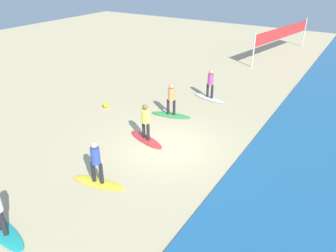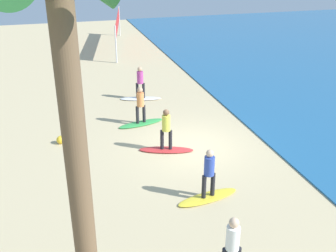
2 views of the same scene
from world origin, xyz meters
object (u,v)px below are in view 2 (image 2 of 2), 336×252
(surfboard_white, at_px, (141,99))
(surfboard_red, at_px, (166,150))
(surfer_teal, at_px, (232,243))
(beach_ball, at_px, (61,140))
(surfer_yellow, at_px, (209,170))
(surfer_red, at_px, (166,126))
(surfboard_green, at_px, (141,123))
(surfboard_yellow, at_px, (208,197))
(volleyball_net, at_px, (117,24))
(palm_tree, at_px, (61,14))
(surfer_white, at_px, (140,80))
(surfer_green, at_px, (140,103))

(surfboard_white, relative_size, surfboard_red, 1.00)
(surfer_teal, relative_size, beach_ball, 5.03)
(surfboard_red, relative_size, surfer_yellow, 1.28)
(surfer_red, height_order, surfer_teal, same)
(surfboard_green, distance_m, surfboard_red, 2.78)
(surfboard_red, xyz_separation_m, surfer_teal, (6.72, -0.29, 0.99))
(surfboard_yellow, xyz_separation_m, beach_ball, (-5.26, -4.30, 0.12))
(surfboard_green, xyz_separation_m, volleyball_net, (-14.89, 1.50, 1.74))
(surfboard_green, relative_size, palm_tree, 0.27)
(surfer_white, xyz_separation_m, surfer_yellow, (9.35, 0.11, 0.00))
(surfer_white, bearing_deg, surfboard_green, -12.10)
(surfer_green, bearing_deg, beach_ball, -74.49)
(surfboard_white, height_order, surfboard_red, same)
(surfboard_red, xyz_separation_m, surfer_red, (-0.00, 0.00, 0.99))
(surfer_white, xyz_separation_m, surfer_red, (5.88, -0.27, 0.00))
(surfer_white, relative_size, surfer_yellow, 1.00)
(surfer_red, xyz_separation_m, surfboard_yellow, (3.48, 0.39, -0.99))
(surfboard_red, xyz_separation_m, surfboard_yellow, (3.48, 0.39, 0.00))
(surfer_green, height_order, surfboard_yellow, surfer_green)
(surfboard_yellow, distance_m, surfer_teal, 3.46)
(surfboard_green, xyz_separation_m, surfboard_yellow, (6.23, 0.78, 0.00))
(beach_ball, bearing_deg, surfboard_yellow, 39.27)
(surfer_green, bearing_deg, surfboard_yellow, 7.16)
(surfboard_green, bearing_deg, beach_ball, -176.94)
(surfboard_green, distance_m, beach_ball, 3.65)
(surfboard_green, height_order, surfboard_red, same)
(surfboard_red, height_order, surfboard_yellow, same)
(surfboard_white, distance_m, palm_tree, 14.66)
(surfer_red, distance_m, beach_ball, 4.38)
(surfboard_white, xyz_separation_m, surfer_green, (3.12, -0.67, 0.99))
(surfboard_white, height_order, beach_ball, beach_ball)
(surfer_red, relative_size, beach_ball, 5.03)
(surfer_green, xyz_separation_m, surfboard_red, (2.75, 0.39, -0.99))
(surfer_green, xyz_separation_m, surfer_yellow, (6.23, 0.78, 0.00))
(surfer_green, xyz_separation_m, surfer_red, (2.75, 0.39, 0.00))
(surfer_white, height_order, beach_ball, surfer_white)
(surfboard_red, bearing_deg, surfboard_green, 115.59)
(surfer_green, bearing_deg, surfboard_green, -90.00)
(beach_ball, bearing_deg, surfer_green, 105.51)
(surfer_green, distance_m, volleyball_net, 14.99)
(surfboard_green, bearing_deg, surfer_yellow, -95.29)
(surfboard_red, distance_m, beach_ball, 4.30)
(surfer_white, xyz_separation_m, surfer_teal, (12.60, -0.57, 0.00))
(surfer_red, distance_m, surfer_yellow, 3.50)
(palm_tree, bearing_deg, surfboard_white, 163.04)
(surfboard_red, bearing_deg, beach_ball, 172.97)
(surfer_white, distance_m, surfer_teal, 12.61)
(surfer_green, xyz_separation_m, palm_tree, (9.54, -3.19, 5.30))
(surfer_white, bearing_deg, palm_tree, -16.96)
(surfer_white, bearing_deg, surfer_teal, -2.58)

